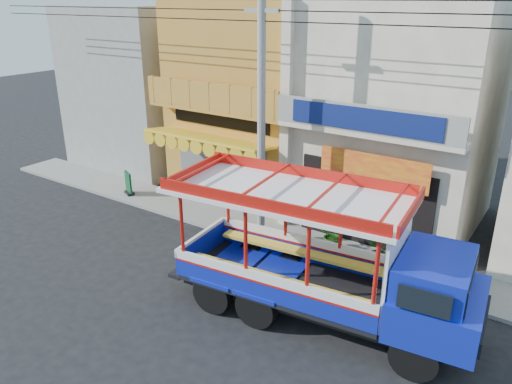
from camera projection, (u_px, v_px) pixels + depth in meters
ground at (226, 294)px, 14.35m from camera, size 90.00×90.00×0.00m
sidewalk at (296, 240)px, 17.40m from camera, size 30.00×2.00×0.12m
shophouse_left at (263, 95)px, 21.06m from camera, size 6.00×7.50×8.24m
shophouse_right at (402, 112)px, 17.93m from camera, size 6.00×6.75×8.24m
party_pilaster at (286, 121)px, 17.13m from camera, size 0.35×0.30×8.00m
filler_building_left at (147, 86)px, 24.86m from camera, size 6.00×6.00×7.60m
utility_pole at (265, 98)px, 15.49m from camera, size 28.00×0.26×9.00m
songthaew_truck at (342, 265)px, 12.36m from camera, size 8.16×3.35×3.71m
green_sign at (129, 185)px, 21.12m from camera, size 0.61×0.49×0.98m
potted_plant_a at (333, 235)px, 16.53m from camera, size 1.13×1.07×0.99m
potted_plant_b at (377, 250)px, 15.39m from camera, size 0.79×0.75×1.13m
potted_plant_c at (447, 266)px, 14.52m from camera, size 0.67×0.67×1.12m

